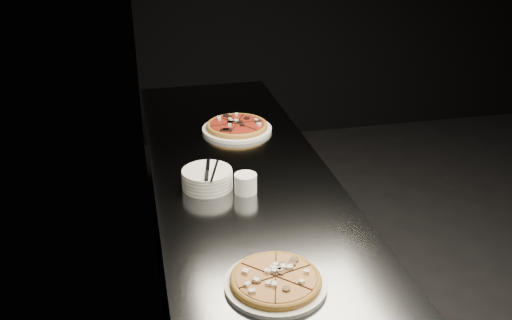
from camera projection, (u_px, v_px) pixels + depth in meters
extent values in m
cube|color=black|center=(143.00, 67.00, 2.12)|extent=(0.02, 5.00, 2.80)
cube|color=slate|center=(243.00, 264.00, 2.60)|extent=(0.70, 2.40, 0.90)
cube|color=slate|center=(242.00, 174.00, 2.40)|extent=(0.74, 2.44, 0.02)
cylinder|color=white|center=(276.00, 284.00, 1.70)|extent=(0.31, 0.31, 0.01)
cylinder|color=#B78336|center=(276.00, 280.00, 1.70)|extent=(0.33, 0.33, 0.01)
torus|color=#B78336|center=(276.00, 279.00, 1.70)|extent=(0.34, 0.34, 0.02)
cylinder|color=#FFAE54|center=(276.00, 277.00, 1.69)|extent=(0.30, 0.30, 0.01)
cylinder|color=white|center=(237.00, 129.00, 2.81)|extent=(0.34, 0.34, 0.02)
cylinder|color=#B78336|center=(237.00, 126.00, 2.80)|extent=(0.32, 0.32, 0.01)
torus|color=#B78336|center=(237.00, 125.00, 2.80)|extent=(0.33, 0.33, 0.02)
cylinder|color=maroon|center=(237.00, 124.00, 2.80)|extent=(0.29, 0.29, 0.01)
cylinder|color=white|center=(207.00, 185.00, 2.27)|extent=(0.20, 0.20, 0.01)
cylinder|color=white|center=(207.00, 182.00, 2.27)|extent=(0.20, 0.20, 0.01)
cylinder|color=white|center=(207.00, 179.00, 2.26)|extent=(0.20, 0.20, 0.01)
cylinder|color=white|center=(207.00, 175.00, 2.26)|extent=(0.20, 0.20, 0.01)
cylinder|color=white|center=(207.00, 172.00, 2.25)|extent=(0.20, 0.20, 0.01)
cube|color=silver|center=(208.00, 165.00, 2.28)|extent=(0.04, 0.13, 0.00)
cube|color=black|center=(207.00, 176.00, 2.19)|extent=(0.03, 0.08, 0.01)
cube|color=silver|center=(215.00, 170.00, 2.24)|extent=(0.10, 0.18, 0.00)
cylinder|color=white|center=(246.00, 183.00, 2.22)|extent=(0.09, 0.09, 0.08)
cylinder|color=black|center=(246.00, 177.00, 2.21)|extent=(0.07, 0.07, 0.01)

